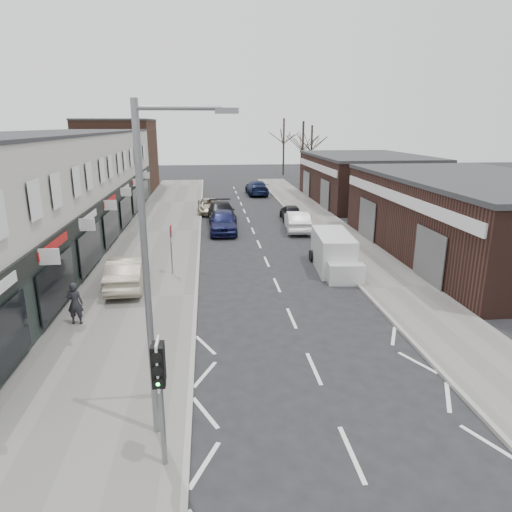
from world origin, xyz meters
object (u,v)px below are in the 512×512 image
object	(u,v)px
warning_sign	(171,235)
parked_car_left_c	(210,206)
traffic_light	(159,375)
parked_car_right_a	(297,221)
sedan_on_pavement	(127,272)
parked_car_right_c	(257,188)
parked_car_left_a	(223,221)
parked_car_left_b	(221,212)
street_lamp	(153,261)
pedestrian	(75,303)
white_van	(334,253)
parked_car_right_b	(291,212)

from	to	relation	value
warning_sign	parked_car_left_c	world-z (taller)	warning_sign
warning_sign	traffic_light	bearing A→B (deg)	-86.90
traffic_light	parked_car_right_a	world-z (taller)	traffic_light
traffic_light	sedan_on_pavement	size ratio (longest dim) A/B	0.67
sedan_on_pavement	parked_car_right_c	world-z (taller)	sedan_on_pavement
parked_car_left_a	parked_car_left_b	distance (m)	4.03
street_lamp	parked_car_left_c	xyz separation A→B (m)	(1.40, 30.18, -3.99)
pedestrian	white_van	bearing A→B (deg)	-148.71
white_van	sedan_on_pavement	bearing A→B (deg)	-164.61
street_lamp	parked_car_right_c	size ratio (longest dim) A/B	1.47
traffic_light	parked_car_right_c	xyz separation A→B (m)	(6.60, 41.90, -1.63)
traffic_light	parked_car_left_c	bearing A→B (deg)	87.67
parked_car_left_a	parked_car_right_b	size ratio (longest dim) A/B	1.28
pedestrian	parked_car_right_b	bearing A→B (deg)	-117.17
parked_car_right_a	parked_car_right_b	xyz separation A→B (m)	(0.27, 4.12, -0.10)
warning_sign	white_van	distance (m)	8.65
white_van	parked_car_left_b	distance (m)	14.59
sedan_on_pavement	parked_car_right_c	xyz separation A→B (m)	(9.37, 29.68, -0.09)
parked_car_left_a	parked_car_left_b	bearing A→B (deg)	91.46
street_lamp	parked_car_left_c	size ratio (longest dim) A/B	1.77
street_lamp	parked_car_right_c	world-z (taller)	street_lamp
white_van	parked_car_right_a	xyz separation A→B (m)	(-0.17, 9.38, -0.19)
pedestrian	parked_car_left_a	size ratio (longest dim) A/B	0.35
white_van	parked_car_left_b	size ratio (longest dim) A/B	0.99
street_lamp	parked_car_left_a	bearing A→B (deg)	84.08
white_van	parked_car_left_a	world-z (taller)	white_van
white_van	pedestrian	world-z (taller)	white_van
warning_sign	parked_car_right_b	distance (m)	16.25
street_lamp	parked_car_left_b	bearing A→B (deg)	84.97
parked_car_right_a	sedan_on_pavement	bearing A→B (deg)	52.59
parked_car_left_a	parked_car_right_a	bearing A→B (deg)	0.80
pedestrian	parked_car_right_a	distance (m)	19.36
sedan_on_pavement	parked_car_left_b	size ratio (longest dim) A/B	0.88
parked_car_left_b	parked_car_left_c	size ratio (longest dim) A/B	1.16
pedestrian	parked_car_right_a	xyz separation A→B (m)	(11.70, 15.43, -0.22)
sedan_on_pavement	parked_car_right_a	world-z (taller)	sedan_on_pavement
sedan_on_pavement	parked_car_right_b	world-z (taller)	sedan_on_pavement
warning_sign	parked_car_right_c	distance (m)	28.88
warning_sign	pedestrian	size ratio (longest dim) A/B	1.60
parked_car_left_a	parked_car_right_c	distance (m)	18.81
pedestrian	parked_car_right_a	size ratio (longest dim) A/B	0.37
pedestrian	parked_car_left_a	xyz separation A→B (m)	(6.27, 15.49, -0.14)
parked_car_left_c	parked_car_right_b	xyz separation A→B (m)	(6.63, -3.71, 0.02)
street_lamp	sedan_on_pavement	distance (m)	11.93
white_van	parked_car_right_a	distance (m)	9.39
sedan_on_pavement	parked_car_left_a	distance (m)	12.43
sedan_on_pavement	pedestrian	bearing A→B (deg)	69.79
traffic_light	warning_sign	size ratio (longest dim) A/B	1.15
parked_car_left_b	parked_car_left_a	bearing A→B (deg)	-91.37
white_van	parked_car_left_a	bearing A→B (deg)	125.60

